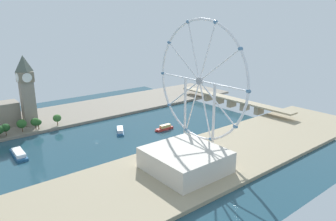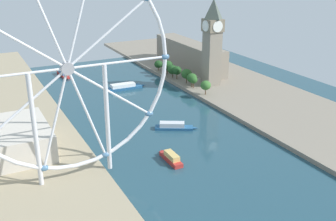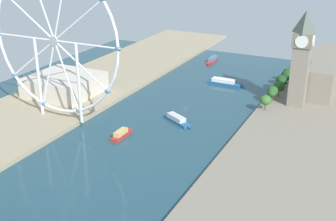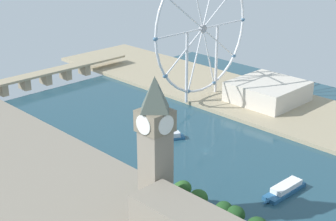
{
  "view_description": "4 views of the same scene",
  "coord_description": "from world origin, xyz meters",
  "views": [
    {
      "loc": [
        268.12,
        -125.26,
        115.02
      ],
      "look_at": [
        -10.28,
        98.45,
        10.93
      ],
      "focal_mm": 33.58,
      "sensor_mm": 36.0,
      "label": 1
    },
    {
      "loc": [
        115.21,
        260.79,
        113.46
      ],
      "look_at": [
        -8.01,
        20.73,
        10.22
      ],
      "focal_mm": 43.49,
      "sensor_mm": 36.0,
      "label": 2
    },
    {
      "loc": [
        -135.76,
        306.44,
        132.42
      ],
      "look_at": [
        -13.96,
        60.21,
        21.18
      ],
      "focal_mm": 46.82,
      "sensor_mm": 36.0,
      "label": 3
    },
    {
      "loc": [
        -234.56,
        -202.25,
        149.56
      ],
      "look_at": [
        4.85,
        41.65,
        16.02
      ],
      "focal_mm": 53.83,
      "sensor_mm": 36.0,
      "label": 4
    }
  ],
  "objects": [
    {
      "name": "ferris_wheel",
      "position": [
        71.43,
        68.77,
        61.54
      ],
      "size": [
        111.0,
        3.2,
        113.45
      ],
      "color": "silver",
      "rests_on": "riverbank_right"
    },
    {
      "name": "tour_boat_2",
      "position": [
        16.41,
        71.91,
        2.27
      ],
      "size": [
        5.45,
        24.15,
        5.6
      ],
      "rotation": [
        0.0,
        0.0,
        4.71
      ],
      "color": "#B22D28",
      "rests_on": "ground_plane"
    },
    {
      "name": "tour_boat_0",
      "position": [
        -7.14,
        30.95,
        2.1
      ],
      "size": [
        29.18,
        18.87,
        5.01
      ],
      "rotation": [
        0.0,
        0.0,
        2.64
      ],
      "color": "#235684",
      "rests_on": "ground_plane"
    },
    {
      "name": "riverbank_left",
      "position": [
        -100.4,
        0.0,
        1.5
      ],
      "size": [
        90.0,
        520.0,
        3.0
      ],
      "primitive_type": "cube",
      "color": "gray",
      "rests_on": "ground_plane"
    },
    {
      "name": "riverside_hall",
      "position": [
        104.22,
        23.51,
        11.17
      ],
      "size": [
        55.26,
        53.33,
        16.34
      ],
      "primitive_type": "cube",
      "color": "beige",
      "rests_on": "riverbank_right"
    },
    {
      "name": "tree_row_embankment",
      "position": [
        -62.44,
        -62.35,
        11.15
      ],
      "size": [
        12.86,
        96.31,
        13.35
      ],
      "color": "#513823",
      "rests_on": "riverbank_left"
    },
    {
      "name": "clock_tower",
      "position": [
        -81.85,
        -37.74,
        42.66
      ],
      "size": [
        15.85,
        15.85,
        76.22
      ],
      "color": "gray",
      "rests_on": "riverbank_left"
    },
    {
      "name": "tour_boat_1",
      "position": [
        29.0,
        -137.76,
        2.29
      ],
      "size": [
        7.32,
        31.71,
        5.45
      ],
      "rotation": [
        0.0,
        0.0,
        1.62
      ],
      "color": "#B22D28",
      "rests_on": "ground_plane"
    },
    {
      "name": "riverbank_right",
      "position": [
        100.4,
        0.0,
        1.5
      ],
      "size": [
        90.0,
        520.0,
        3.0
      ],
      "primitive_type": "cube",
      "color": "tan",
      "rests_on": "ground_plane"
    },
    {
      "name": "tour_boat_3",
      "position": [
        -9.89,
        -69.13,
        2.33
      ],
      "size": [
        36.64,
        9.45,
        5.44
      ],
      "rotation": [
        0.0,
        0.0,
        3.12
      ],
      "color": "#235684",
      "rests_on": "ground_plane"
    },
    {
      "name": "ground_plane",
      "position": [
        0.0,
        0.0,
        0.0
      ],
      "size": [
        370.8,
        370.8,
        0.0
      ],
      "primitive_type": "plane",
      "color": "#234756"
    },
    {
      "name": "parliament_block",
      "position": [
        -95.8,
        -101.44,
        16.12
      ],
      "size": [
        22.0,
        111.4,
        26.24
      ],
      "primitive_type": "cube",
      "color": "gray",
      "rests_on": "riverbank_left"
    }
  ]
}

